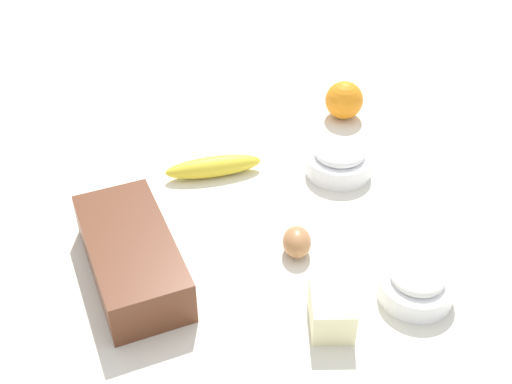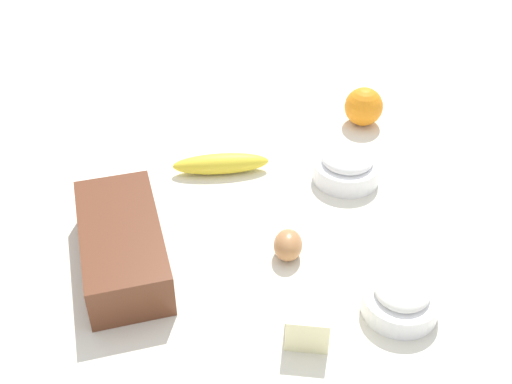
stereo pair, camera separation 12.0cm
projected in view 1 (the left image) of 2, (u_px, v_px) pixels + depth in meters
ground_plane at (256, 213)px, 1.23m from camera, size 2.40×2.40×0.02m
loaf_pan at (131, 255)px, 1.07m from camera, size 0.29×0.16×0.08m
flour_bowl at (416, 284)px, 1.04m from camera, size 0.12×0.12×0.06m
sugar_bowl at (339, 160)px, 1.29m from camera, size 0.13×0.13×0.07m
banana at (213, 167)px, 1.29m from camera, size 0.06×0.19×0.04m
orange_fruit at (344, 100)px, 1.45m from camera, size 0.08×0.08×0.08m
butter_block at (332, 309)px, 0.99m from camera, size 0.10×0.09×0.06m
egg_near_butter at (297, 242)px, 1.12m from camera, size 0.07×0.06×0.05m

